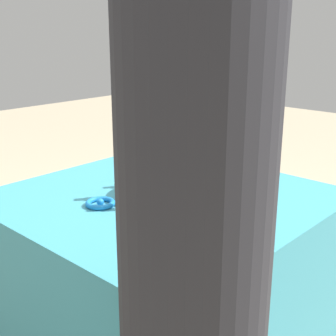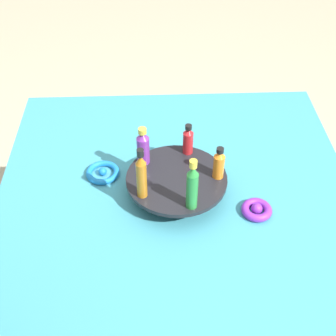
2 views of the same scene
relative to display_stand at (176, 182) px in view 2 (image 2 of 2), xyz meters
name	(u,v)px [view 2 (image 2 of 2)]	position (x,y,z in m)	size (l,w,h in m)	color
ground_plane	(174,331)	(0.00, 0.00, -0.80)	(12.00, 12.00, 0.00)	tan
party_table	(175,273)	(0.00, 0.00, -0.42)	(1.00, 1.00, 0.76)	teal
display_stand	(176,182)	(0.00, 0.00, 0.00)	(0.28, 0.28, 0.06)	black
bottle_purple	(143,147)	(0.09, -0.07, 0.07)	(0.04, 0.04, 0.12)	#702D93
bottle_amber	(141,175)	(0.09, 0.06, 0.09)	(0.03, 0.03, 0.15)	#AD6B19
bottle_green	(192,186)	(-0.03, 0.11, 0.09)	(0.03, 0.03, 0.15)	#288438
bottle_orange	(219,165)	(-0.11, 0.00, 0.06)	(0.03, 0.03, 0.10)	orange
bottle_red	(188,140)	(-0.04, -0.11, 0.06)	(0.03, 0.03, 0.10)	#B21E23
ribbon_bow_blue	(103,172)	(0.21, -0.08, -0.03)	(0.10, 0.10, 0.02)	blue
ribbon_bow_purple	(257,210)	(-0.21, 0.08, -0.03)	(0.08, 0.08, 0.03)	purple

